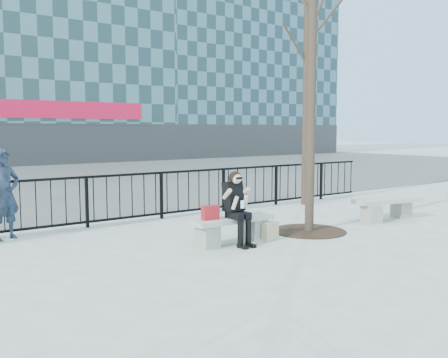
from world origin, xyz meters
TOP-DOWN VIEW (x-y plane):
  - ground at (0.00, 0.00)m, footprint 120.00×120.00m
  - street_surface at (0.00, 15.00)m, footprint 60.00×23.00m
  - railing at (0.00, 3.00)m, footprint 14.00×0.06m
  - building_right at (20.00, 27.00)m, footprint 16.20×10.20m
  - tree_right at (4.50, 2.60)m, footprint 2.80×2.80m
  - tree_grate at (1.90, -0.10)m, footprint 1.50×1.50m
  - bench_main at (0.00, 0.00)m, footprint 1.65×0.46m
  - bench_second at (4.30, -0.23)m, footprint 1.68×0.47m
  - seated_woman at (0.00, -0.16)m, footprint 0.50×0.64m
  - handbag at (-0.47, 0.02)m, footprint 0.32×0.18m
  - shopping_bag at (0.71, -0.24)m, footprint 0.39×0.21m
  - standing_man at (-3.28, 2.80)m, footprint 0.75×0.63m

SIDE VIEW (x-z plane):
  - ground at x=0.00m, z-range 0.00..0.00m
  - street_surface at x=0.00m, z-range 0.00..0.01m
  - tree_grate at x=1.90m, z-range 0.00..0.02m
  - shopping_bag at x=0.71m, z-range 0.00..0.35m
  - bench_main at x=0.00m, z-range 0.06..0.55m
  - bench_second at x=4.30m, z-range 0.06..0.56m
  - railing at x=0.00m, z-range 0.00..1.11m
  - handbag at x=-0.47m, z-range 0.49..0.74m
  - seated_woman at x=0.00m, z-range 0.00..1.34m
  - standing_man at x=-3.28m, z-range 0.00..1.74m
  - tree_right at x=4.50m, z-range 1.74..8.74m
  - building_right at x=20.00m, z-range 0.00..20.60m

